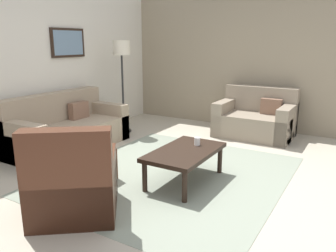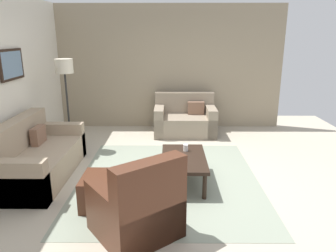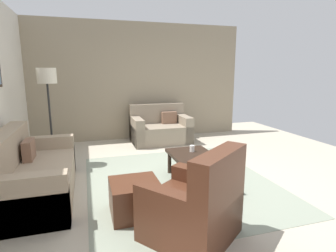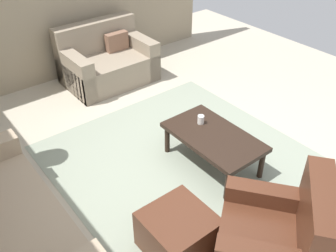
# 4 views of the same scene
# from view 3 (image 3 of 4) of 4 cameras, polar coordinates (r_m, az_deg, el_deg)

# --- Properties ---
(ground_plane) EXTENTS (8.00, 8.00, 0.00)m
(ground_plane) POSITION_cam_3_polar(r_m,az_deg,el_deg) (4.24, 2.38, -11.57)
(ground_plane) COLOR #B2A893
(stone_feature_panel) EXTENTS (0.12, 5.20, 2.80)m
(stone_feature_panel) POSITION_cam_3_polar(r_m,az_deg,el_deg) (6.81, -6.04, 9.23)
(stone_feature_panel) COLOR gray
(stone_feature_panel) RESTS_ON ground_plane
(area_rug) EXTENTS (3.07, 2.70, 0.01)m
(area_rug) POSITION_cam_3_polar(r_m,az_deg,el_deg) (4.24, 2.38, -11.52)
(area_rug) COLOR gray
(area_rug) RESTS_ON ground_plane
(couch_main) EXTENTS (1.94, 0.92, 0.88)m
(couch_main) POSITION_cam_3_polar(r_m,az_deg,el_deg) (4.09, -27.36, -9.29)
(couch_main) COLOR gray
(couch_main) RESTS_ON ground_plane
(couch_loveseat) EXTENTS (0.92, 1.33, 0.88)m
(couch_loveseat) POSITION_cam_3_polar(r_m,az_deg,el_deg) (6.48, -1.78, -0.66)
(couch_loveseat) COLOR gray
(couch_loveseat) RESTS_ON ground_plane
(armchair_leather) EXTENTS (1.12, 1.12, 0.95)m
(armchair_leather) POSITION_cam_3_polar(r_m,az_deg,el_deg) (2.82, 6.08, -17.18)
(armchair_leather) COLOR #4C2819
(armchair_leather) RESTS_ON ground_plane
(ottoman) EXTENTS (0.56, 0.56, 0.40)m
(ottoman) POSITION_cam_3_polar(r_m,az_deg,el_deg) (3.31, -6.94, -14.76)
(ottoman) COLOR #4C2819
(ottoman) RESTS_ON ground_plane
(coffee_table) EXTENTS (1.10, 0.64, 0.41)m
(coffee_table) POSITION_cam_3_polar(r_m,az_deg,el_deg) (4.10, 5.89, -7.06)
(coffee_table) COLOR black
(coffee_table) RESTS_ON ground_plane
(cup) EXTENTS (0.07, 0.07, 0.10)m
(cup) POSITION_cam_3_polar(r_m,az_deg,el_deg) (4.31, 5.07, -4.72)
(cup) COLOR white
(cup) RESTS_ON coffee_table
(lamp_standing) EXTENTS (0.32, 0.32, 1.71)m
(lamp_standing) POSITION_cam_3_polar(r_m,az_deg,el_deg) (5.11, -23.96, 7.70)
(lamp_standing) COLOR black
(lamp_standing) RESTS_ON ground_plane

